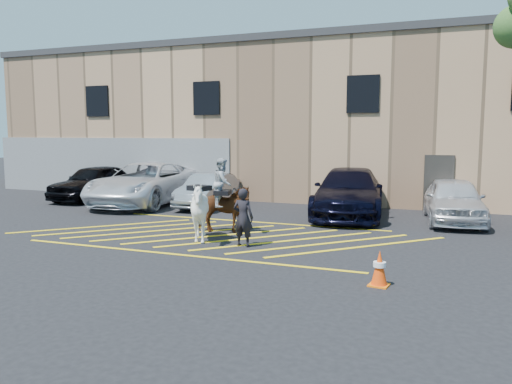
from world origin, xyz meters
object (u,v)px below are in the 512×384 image
(handler, at_px, (243,217))
(mounted_bay, at_px, (223,203))
(car_white_pickup, at_px, (146,183))
(saddled_white, at_px, (200,211))
(car_blue_suv, at_px, (349,192))
(traffic_cone, at_px, (379,268))
(car_white_suv, at_px, (454,200))
(car_silver_sedan, at_px, (208,190))
(car_black_suv, at_px, (94,182))

(handler, height_order, mounted_bay, mounted_bay)
(car_white_pickup, bearing_deg, handler, -44.65)
(saddled_white, bearing_deg, car_blue_suv, 62.62)
(handler, relative_size, traffic_cone, 2.17)
(car_white_suv, distance_m, saddled_white, 8.90)
(car_blue_suv, height_order, car_white_suv, car_blue_suv)
(car_blue_suv, bearing_deg, mounted_bay, -129.50)
(mounted_bay, bearing_deg, saddled_white, -93.49)
(car_silver_sedan, xyz_separation_m, handler, (4.11, -6.22, 0.11))
(handler, bearing_deg, car_blue_suv, -102.23)
(car_black_suv, bearing_deg, car_white_pickup, -6.51)
(car_white_suv, distance_m, mounted_bay, 8.00)
(car_white_pickup, distance_m, traffic_cone, 13.59)
(car_white_pickup, bearing_deg, car_silver_sedan, 1.61)
(car_white_pickup, xyz_separation_m, mounted_bay, (5.65, -4.44, 0.03))
(car_silver_sedan, bearing_deg, handler, -60.62)
(mounted_bay, xyz_separation_m, traffic_cone, (5.17, -3.77, -0.56))
(car_white_suv, height_order, handler, handler)
(car_black_suv, bearing_deg, saddled_white, -34.21)
(car_white_suv, xyz_separation_m, saddled_white, (-6.72, -5.84, 0.10))
(saddled_white, bearing_deg, car_white_pickup, 133.77)
(traffic_cone, bearing_deg, car_silver_sedan, 133.29)
(car_black_suv, height_order, car_silver_sedan, car_black_suv)
(car_blue_suv, height_order, traffic_cone, car_blue_suv)
(car_silver_sedan, distance_m, saddled_white, 6.68)
(traffic_cone, bearing_deg, car_blue_suv, 104.37)
(car_white_suv, bearing_deg, car_silver_sedan, 172.87)
(car_white_suv, height_order, traffic_cone, car_white_suv)
(mounted_bay, height_order, traffic_cone, mounted_bay)
(handler, bearing_deg, traffic_cone, 153.22)
(car_black_suv, xyz_separation_m, car_blue_suv, (11.73, -0.26, 0.06))
(car_white_pickup, distance_m, car_silver_sedan, 2.85)
(car_white_suv, relative_size, traffic_cone, 6.16)
(mounted_bay, bearing_deg, car_white_suv, 33.95)
(car_silver_sedan, distance_m, car_white_suv, 9.46)
(car_black_suv, xyz_separation_m, car_white_pickup, (3.06, -0.44, 0.10))
(handler, bearing_deg, car_white_pickup, -36.97)
(traffic_cone, bearing_deg, mounted_bay, 143.93)
(car_silver_sedan, bearing_deg, car_blue_suv, -5.06)
(car_blue_suv, relative_size, saddled_white, 3.14)
(car_silver_sedan, height_order, car_white_suv, car_white_suv)
(car_black_suv, relative_size, saddled_white, 2.48)
(car_white_pickup, height_order, car_silver_sedan, car_white_pickup)
(car_white_suv, xyz_separation_m, traffic_cone, (-1.47, -8.23, -0.40))
(car_white_pickup, distance_m, mounted_bay, 7.18)
(car_black_suv, height_order, mounted_bay, mounted_bay)
(car_silver_sedan, bearing_deg, traffic_cone, -50.83)
(handler, xyz_separation_m, traffic_cone, (3.88, -2.27, -0.43))
(car_white_pickup, xyz_separation_m, car_white_suv, (12.28, 0.03, -0.13))
(car_white_pickup, distance_m, car_white_suv, 12.28)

